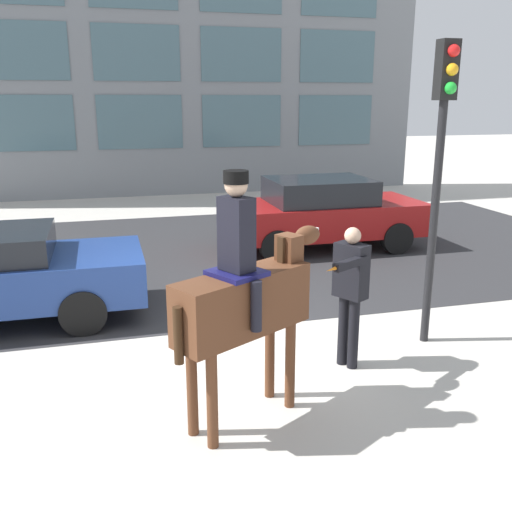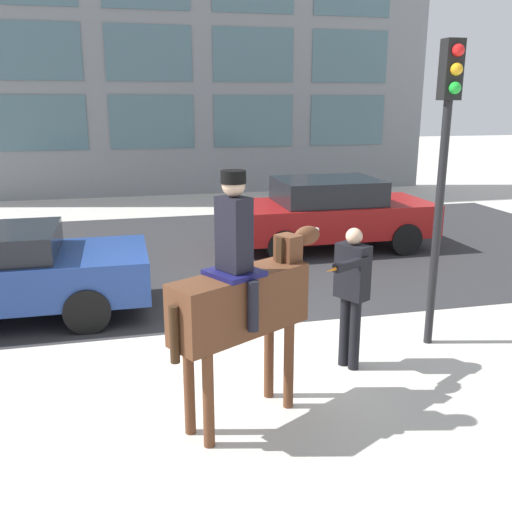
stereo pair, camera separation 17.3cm
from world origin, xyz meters
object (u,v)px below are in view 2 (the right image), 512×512
at_px(pedestrian_bystander, 352,287).
at_px(traffic_light, 445,148).
at_px(street_car_far_lane, 330,212).
at_px(mounted_horse_lead, 243,296).

xyz_separation_m(pedestrian_bystander, traffic_light, (1.36, 0.44, 1.60)).
relative_size(street_car_far_lane, traffic_light, 1.11).
relative_size(mounted_horse_lead, traffic_light, 0.66).
relative_size(pedestrian_bystander, traffic_light, 0.45).
bearing_deg(traffic_light, mounted_horse_lead, -155.89).
xyz_separation_m(mounted_horse_lead, street_car_far_lane, (3.37, 6.51, -0.54)).
relative_size(mounted_horse_lead, street_car_far_lane, 0.60).
bearing_deg(pedestrian_bystander, traffic_light, 168.42).
bearing_deg(street_car_far_lane, mounted_horse_lead, -117.40).
relative_size(pedestrian_bystander, street_car_far_lane, 0.41).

